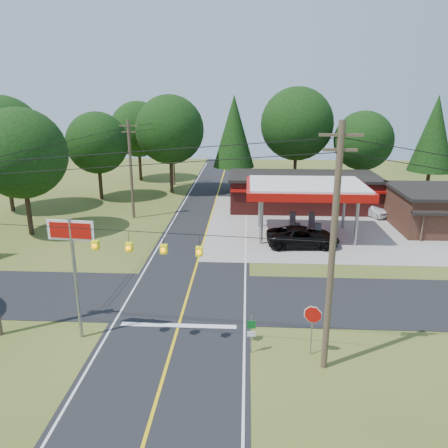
{
  "coord_description": "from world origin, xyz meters",
  "views": [
    {
      "loc": [
        3.69,
        -25.18,
        12.57
      ],
      "look_at": [
        2.0,
        7.0,
        2.8
      ],
      "focal_mm": 35.0,
      "sensor_mm": 36.0,
      "label": 1
    }
  ],
  "objects_px": {
    "big_stop_sign": "(73,251)",
    "octagonal_stop_sign": "(313,318)",
    "sedan_car": "(372,209)",
    "suv_car": "(303,237)",
    "gas_canopy": "(306,190)"
  },
  "relations": [
    {
      "from": "sedan_car",
      "to": "octagonal_stop_sign",
      "type": "xyz_separation_m",
      "value": [
        -10.0,
        -26.2,
        1.26
      ]
    },
    {
      "from": "octagonal_stop_sign",
      "to": "sedan_car",
      "type": "bearing_deg",
      "value": 69.11
    },
    {
      "from": "gas_canopy",
      "to": "big_stop_sign",
      "type": "height_order",
      "value": "big_stop_sign"
    },
    {
      "from": "big_stop_sign",
      "to": "octagonal_stop_sign",
      "type": "bearing_deg",
      "value": -4.79
    },
    {
      "from": "suv_car",
      "to": "octagonal_stop_sign",
      "type": "height_order",
      "value": "octagonal_stop_sign"
    },
    {
      "from": "gas_canopy",
      "to": "big_stop_sign",
      "type": "xyz_separation_m",
      "value": [
        -14.0,
        -18.01,
        0.63
      ]
    },
    {
      "from": "gas_canopy",
      "to": "sedan_car",
      "type": "distance_m",
      "value": 11.31
    },
    {
      "from": "suv_car",
      "to": "octagonal_stop_sign",
      "type": "xyz_separation_m",
      "value": [
        -1.5,
        -16.01,
        1.16
      ]
    },
    {
      "from": "big_stop_sign",
      "to": "gas_canopy",
      "type": "bearing_deg",
      "value": 52.14
    },
    {
      "from": "suv_car",
      "to": "octagonal_stop_sign",
      "type": "relative_size",
      "value": 2.28
    },
    {
      "from": "gas_canopy",
      "to": "octagonal_stop_sign",
      "type": "height_order",
      "value": "gas_canopy"
    },
    {
      "from": "suv_car",
      "to": "octagonal_stop_sign",
      "type": "distance_m",
      "value": 16.13
    },
    {
      "from": "sedan_car",
      "to": "octagonal_stop_sign",
      "type": "distance_m",
      "value": 28.07
    },
    {
      "from": "sedan_car",
      "to": "octagonal_stop_sign",
      "type": "relative_size",
      "value": 1.65
    },
    {
      "from": "gas_canopy",
      "to": "big_stop_sign",
      "type": "bearing_deg",
      "value": -127.86
    }
  ]
}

